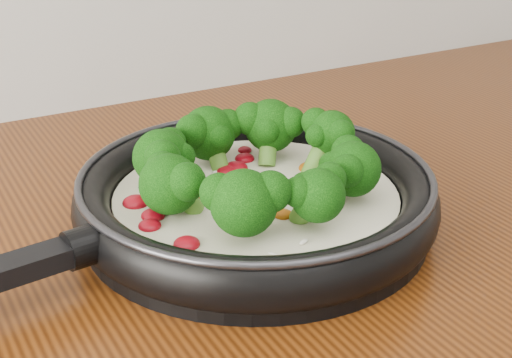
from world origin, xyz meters
TOP-DOWN VIEW (x-y plane):
  - skillet at (-0.03, 1.08)m, footprint 0.55×0.38m

SIDE VIEW (x-z plane):
  - skillet at x=-0.03m, z-range 0.89..0.99m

